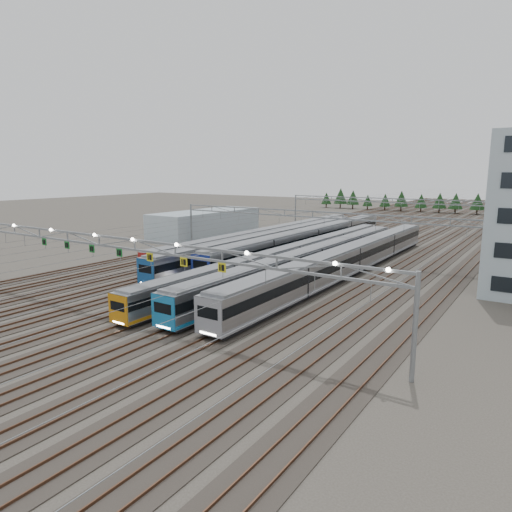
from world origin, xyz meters
The scene contains 13 objects.
ground centered at (0.00, 0.00, 0.00)m, with size 400.00×400.00×0.00m, color #47423A.
track_bed centered at (0.00, 100.00, 1.49)m, with size 54.00×260.00×5.42m.
train_a centered at (-11.25, 44.76, 2.05)m, with size 2.76×66.54×3.59m.
train_b centered at (-6.75, 38.54, 2.20)m, with size 3.00×62.41×3.91m.
train_c centered at (-2.25, 43.97, 2.33)m, with size 3.18×62.82×4.15m.
train_d centered at (2.25, 28.92, 1.93)m, with size 2.59×66.74×3.37m.
train_e centered at (6.75, 26.89, 2.12)m, with size 2.88×60.05×3.75m.
train_f centered at (11.25, 29.60, 2.24)m, with size 3.05×63.75×3.98m.
gantry_near centered at (-0.05, -0.12, 7.09)m, with size 56.36×0.61×8.08m.
gantry_mid centered at (0.00, 40.00, 6.39)m, with size 56.36×0.36×8.00m.
gantry_far centered at (0.00, 85.00, 6.39)m, with size 56.36×0.36×8.00m.
west_shed centered at (-33.72, 51.74, 2.74)m, with size 10.00×30.00×5.49m, color #A5BCC5.
treeline centered at (-0.90, 140.73, 4.23)m, with size 93.80×5.60×7.02m.
Camera 1 is at (35.47, -31.15, 14.65)m, focal length 32.00 mm.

